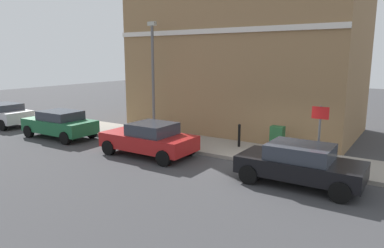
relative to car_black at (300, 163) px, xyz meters
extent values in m
plane|color=#38383A|center=(0.74, 1.42, -0.72)|extent=(80.00, 80.00, 0.00)
cube|color=gray|center=(2.58, 7.42, -0.65)|extent=(2.71, 30.00, 0.15)
cube|color=olive|center=(7.48, 5.42, 3.79)|extent=(7.09, 12.00, 9.02)
cube|color=silver|center=(3.90, 5.42, 4.64)|extent=(0.12, 12.00, 0.24)
cube|color=black|center=(0.00, 0.00, -0.12)|extent=(1.80, 3.96, 0.56)
cube|color=#2D333D|center=(0.00, 0.01, 0.39)|extent=(1.58, 2.01, 0.50)
cylinder|color=black|center=(-0.85, 1.42, -0.40)|extent=(0.22, 0.64, 0.64)
cylinder|color=black|center=(0.84, 1.43, -0.40)|extent=(0.22, 0.64, 0.64)
cylinder|color=black|center=(-0.84, -1.44, -0.40)|extent=(0.22, 0.64, 0.64)
cylinder|color=black|center=(0.85, -1.43, -0.40)|extent=(0.22, 0.64, 0.64)
cube|color=maroon|center=(0.00, 6.44, -0.09)|extent=(1.87, 4.07, 0.62)
cube|color=#2D333D|center=(0.00, 6.20, 0.45)|extent=(1.64, 1.74, 0.51)
cylinder|color=black|center=(-0.88, 7.91, -0.40)|extent=(0.22, 0.64, 0.64)
cylinder|color=black|center=(0.86, 7.92, -0.40)|extent=(0.22, 0.64, 0.64)
cylinder|color=black|center=(-0.87, 4.95, -0.40)|extent=(0.22, 0.64, 0.64)
cylinder|color=black|center=(0.88, 4.96, -0.40)|extent=(0.22, 0.64, 0.64)
cube|color=#195933|center=(0.04, 12.45, -0.08)|extent=(1.83, 4.02, 0.65)
cube|color=#2D333D|center=(0.05, 12.33, 0.46)|extent=(1.58, 2.03, 0.47)
cylinder|color=black|center=(-0.81, 13.87, -0.40)|extent=(0.23, 0.64, 0.64)
cylinder|color=black|center=(0.84, 13.91, -0.40)|extent=(0.23, 0.64, 0.64)
cylinder|color=black|center=(-0.75, 10.98, -0.40)|extent=(0.23, 0.64, 0.64)
cylinder|color=black|center=(0.90, 11.02, -0.40)|extent=(0.23, 0.64, 0.64)
cube|color=#B7B7BC|center=(0.19, 18.10, -0.06)|extent=(1.70, 3.93, 0.68)
cube|color=#2D333D|center=(0.19, 17.86, 0.46)|extent=(1.50, 1.92, 0.41)
cylinder|color=black|center=(0.99, 19.52, -0.40)|extent=(0.22, 0.64, 0.64)
cylinder|color=black|center=(-0.61, 16.68, -0.40)|extent=(0.22, 0.64, 0.64)
cylinder|color=black|center=(0.99, 16.68, -0.40)|extent=(0.22, 0.64, 0.64)
cube|color=#1E4C28|center=(2.84, 1.79, 0.00)|extent=(0.40, 0.55, 1.15)
cube|color=#333333|center=(2.84, 1.79, -0.53)|extent=(0.46, 0.61, 0.08)
cylinder|color=black|center=(2.94, 3.59, -0.10)|extent=(0.12, 0.12, 0.95)
sphere|color=black|center=(2.94, 3.59, 0.40)|extent=(0.14, 0.14, 0.14)
cylinder|color=#59595B|center=(1.64, -0.17, 0.58)|extent=(0.08, 0.08, 2.30)
cube|color=white|center=(1.62, -0.17, 1.48)|extent=(0.03, 0.56, 0.40)
cube|color=red|center=(1.61, -0.17, 1.48)|extent=(0.01, 0.60, 0.44)
cylinder|color=#59595B|center=(2.93, 8.52, 2.18)|extent=(0.14, 0.14, 5.50)
cube|color=#A5A599|center=(2.93, 8.52, 5.05)|extent=(0.20, 0.44, 0.20)
camera|label=1|loc=(-11.23, -3.12, 3.45)|focal=33.05mm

